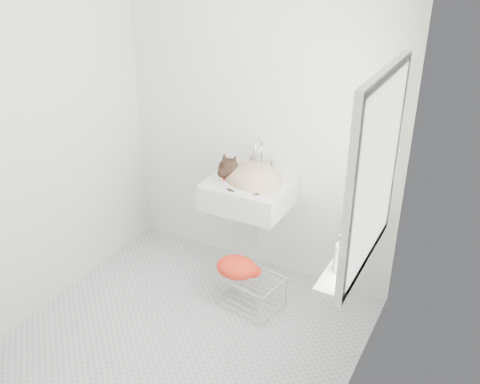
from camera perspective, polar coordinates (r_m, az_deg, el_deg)
The scene contains 15 objects.
floor at distance 3.82m, azimuth -5.28°, elevation -14.54°, with size 2.20×2.00×0.02m, color silver.
back_wall at distance 3.95m, azimuth 1.94°, elevation 8.06°, with size 2.20×0.02×2.50m, color silver.
right_wall at distance 2.73m, azimuth 13.34°, elevation -1.61°, with size 0.02×2.00×2.50m, color silver.
left_wall at distance 3.83m, azimuth -20.08°, elevation 5.85°, with size 0.02×2.00×2.50m, color silver.
window_glass at distance 2.86m, azimuth 14.37°, elevation 1.90°, with size 0.01×0.80×1.00m, color white.
window_frame at distance 2.87m, azimuth 14.09°, elevation 1.97°, with size 0.04×0.90×1.10m, color white.
windowsill at distance 3.13m, azimuth 11.97°, elevation -6.49°, with size 0.16×0.88×0.04m, color white.
sink at distance 3.85m, azimuth 1.03°, elevation 1.17°, with size 0.59×0.51×0.23m, color white.
faucet at distance 3.94m, azimuth 2.25°, elevation 4.00°, with size 0.21×0.15×0.21m, color silver, non-canonical shape.
cat at distance 3.82m, azimuth 1.08°, elevation 1.58°, with size 0.45×0.37×0.28m.
wire_rack at distance 3.94m, azimuth 1.08°, elevation -10.17°, with size 0.43×0.30×0.26m, color silver.
towel at distance 3.87m, azimuth -0.37°, elevation -8.40°, with size 0.30×0.21×0.12m, color #D34C00.
bottle_a at distance 2.94m, azimuth 10.55°, elevation -8.19°, with size 0.07×0.07×0.19m, color beige.
bottle_b at distance 3.07m, azimuth 11.53°, elevation -6.62°, with size 0.07×0.08×0.16m, color teal.
bottle_c at distance 3.28m, azimuth 12.87°, elevation -4.46°, with size 0.12×0.12×0.16m, color silver.
Camera 1 is at (1.65, -2.36, 2.51)m, focal length 40.13 mm.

